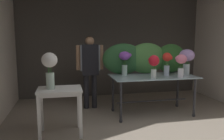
% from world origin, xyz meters
% --- Properties ---
extents(ground_plane, '(7.81, 7.81, 0.00)m').
position_xyz_m(ground_plane, '(0.00, 1.78, 0.00)').
color(ground_plane, gray).
extents(wall_back, '(5.18, 0.12, 2.94)m').
position_xyz_m(wall_back, '(0.00, 3.55, 1.47)').
color(wall_back, '#4C4742').
rests_on(wall_back, ground).
extents(display_table_glass, '(1.75, 0.90, 0.83)m').
position_xyz_m(display_table_glass, '(0.47, 1.69, 0.69)').
color(display_table_glass, '#A8C0CD').
rests_on(display_table_glass, ground).
extents(side_table_white, '(0.71, 0.53, 0.78)m').
position_xyz_m(side_table_white, '(-1.42, 1.04, 0.67)').
color(side_table_white, white).
rests_on(side_table_white, ground).
extents(florist, '(0.61, 0.24, 1.64)m').
position_xyz_m(florist, '(-0.77, 2.38, 1.02)').
color(florist, '#232328').
rests_on(florist, ground).
extents(foliage_backdrop, '(1.91, 0.32, 0.67)m').
position_xyz_m(foliage_backdrop, '(0.42, 2.02, 1.15)').
color(foliage_backdrop, '#28562D').
rests_on(foliage_backdrop, display_table_glass).
extents(vase_violet_stock, '(0.26, 0.24, 0.50)m').
position_xyz_m(vase_violet_stock, '(-0.10, 1.85, 1.15)').
color(vase_violet_stock, silver).
rests_on(vase_violet_stock, display_table_glass).
extents(vase_lilac_ranunculus, '(0.32, 0.32, 0.55)m').
position_xyz_m(vase_lilac_ranunculus, '(1.19, 1.63, 1.18)').
color(vase_lilac_ranunculus, silver).
rests_on(vase_lilac_ranunculus, display_table_glass).
extents(vase_crimson_snapdragons, '(0.21, 0.21, 0.45)m').
position_xyz_m(vase_crimson_snapdragons, '(0.35, 1.37, 1.11)').
color(vase_crimson_snapdragons, silver).
rests_on(vase_crimson_snapdragons, display_table_glass).
extents(vase_rosy_roses, '(0.22, 0.21, 0.46)m').
position_xyz_m(vase_rosy_roses, '(0.89, 1.32, 1.11)').
color(vase_rosy_roses, silver).
rests_on(vase_rosy_roses, display_table_glass).
extents(vase_scarlet_lilies, '(0.22, 0.18, 0.48)m').
position_xyz_m(vase_scarlet_lilies, '(0.74, 1.61, 1.11)').
color(vase_scarlet_lilies, silver).
rests_on(vase_scarlet_lilies, display_table_glass).
extents(vase_white_roses_tall, '(0.25, 0.25, 0.59)m').
position_xyz_m(vase_white_roses_tall, '(-1.57, 1.04, 1.15)').
color(vase_white_roses_tall, silver).
rests_on(vase_white_roses_tall, side_table_white).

